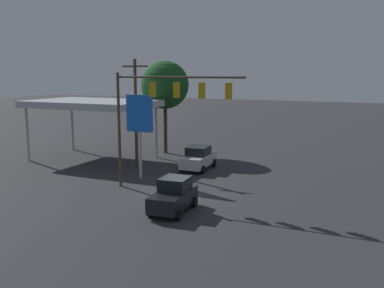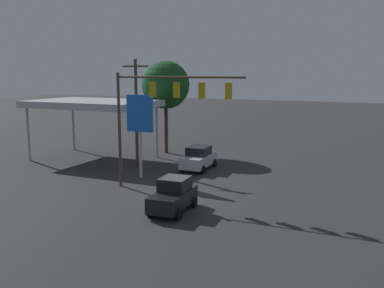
% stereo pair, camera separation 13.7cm
% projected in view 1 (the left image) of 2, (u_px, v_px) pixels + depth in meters
% --- Properties ---
extents(ground_plane, '(200.00, 200.00, 0.00)m').
position_uv_depth(ground_plane, '(179.00, 201.00, 26.91)').
color(ground_plane, '#2D2D30').
extents(traffic_signal_assembly, '(9.20, 0.43, 7.99)m').
position_uv_depth(traffic_signal_assembly, '(164.00, 101.00, 28.02)').
color(traffic_signal_assembly, '#473828').
rests_on(traffic_signal_assembly, ground).
extents(utility_pole, '(2.40, 0.26, 9.09)m').
position_uv_depth(utility_pole, '(136.00, 111.00, 35.75)').
color(utility_pole, '#473828').
rests_on(utility_pole, ground).
extents(gas_station_canopy, '(11.13, 7.40, 5.48)m').
position_uv_depth(gas_station_canopy, '(92.00, 104.00, 39.09)').
color(gas_station_canopy, '#B2B7BC').
rests_on(gas_station_canopy, ground).
extents(price_sign, '(2.17, 0.27, 6.35)m').
position_uv_depth(price_sign, '(140.00, 118.00, 32.10)').
color(price_sign, '#B7B7BC').
rests_on(price_sign, ground).
extents(sedan_waiting, '(2.25, 4.49, 1.93)m').
position_uv_depth(sedan_waiting, '(198.00, 158.00, 35.61)').
color(sedan_waiting, silver).
rests_on(sedan_waiting, ground).
extents(hatchback_crossing, '(2.17, 3.91, 1.97)m').
position_uv_depth(hatchback_crossing, '(174.00, 196.00, 24.76)').
color(hatchback_crossing, black).
rests_on(hatchback_crossing, ground).
extents(street_tree, '(4.70, 4.70, 9.13)m').
position_uv_depth(street_tree, '(165.00, 85.00, 41.93)').
color(street_tree, '#4C331E').
rests_on(street_tree, ground).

